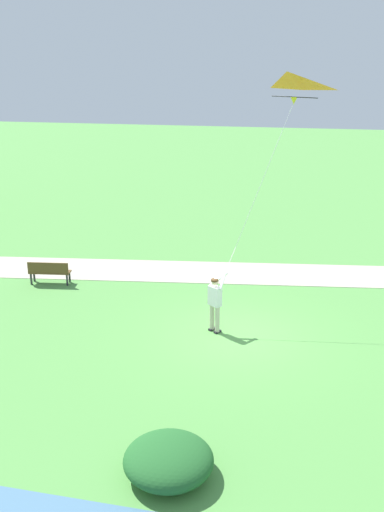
{
  "coord_description": "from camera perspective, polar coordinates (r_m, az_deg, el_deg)",
  "views": [
    {
      "loc": [
        -15.04,
        -1.98,
        7.61
      ],
      "look_at": [
        0.04,
        1.32,
        2.37
      ],
      "focal_mm": 39.45,
      "sensor_mm": 36.0,
      "label": 1
    }
  ],
  "objects": [
    {
      "name": "lakeside_shrub",
      "position": [
        11.6,
        -2.4,
        -19.95
      ],
      "size": [
        1.75,
        1.77,
        0.72
      ],
      "primitive_type": "ellipsoid",
      "color": "#236028",
      "rests_on": "ground"
    },
    {
      "name": "flying_kite",
      "position": [
        17.32,
        9.57,
        16.19
      ],
      "size": [
        2.67,
        2.4,
        5.51
      ],
      "color": "orange"
    },
    {
      "name": "park_bench_near_walkway",
      "position": [
        21.14,
        -14.28,
        -1.48
      ],
      "size": [
        0.64,
        1.55,
        0.88
      ],
      "color": "brown",
      "rests_on": "ground"
    },
    {
      "name": "person_kite_flyer",
      "position": [
        16.7,
        2.38,
        -4.4
      ],
      "size": [
        0.61,
        0.56,
        1.83
      ],
      "color": "#232328",
      "rests_on": "ground"
    },
    {
      "name": "ground_plane",
      "position": [
        16.97,
        4.36,
        -7.96
      ],
      "size": [
        120.0,
        120.0,
        0.0
      ],
      "primitive_type": "plane",
      "color": "#569947"
    },
    {
      "name": "walkway_path",
      "position": [
        21.84,
        1.05,
        -1.63
      ],
      "size": [
        6.83,
        32.02,
        0.02
      ],
      "primitive_type": "cube",
      "rotation": [
        0.0,
        0.0,
        0.14
      ],
      "color": "#B7AD99",
      "rests_on": "ground"
    }
  ]
}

